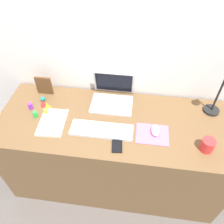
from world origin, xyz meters
name	(u,v)px	position (x,y,z in m)	size (l,w,h in m)	color
ground_plane	(114,175)	(0.00, 0.00, 0.00)	(6.00, 6.00, 0.00)	#59514C
back_wall	(120,90)	(0.00, 0.35, 0.73)	(2.83, 0.05, 1.45)	silver
desk	(114,152)	(0.00, 0.00, 0.37)	(1.63, 0.63, 0.74)	brown
laptop	(113,95)	(-0.04, 0.21, 0.79)	(0.30, 0.26, 0.21)	silver
keyboard	(102,130)	(-0.07, -0.10, 0.75)	(0.41, 0.13, 0.02)	silver
mousepad	(152,134)	(0.26, -0.08, 0.74)	(0.21, 0.17, 0.00)	pink
mouse	(155,130)	(0.28, -0.06, 0.76)	(0.06, 0.10, 0.03)	silver
cell_phone	(117,144)	(0.04, -0.19, 0.74)	(0.06, 0.13, 0.01)	black
desk_lamp	(220,95)	(0.67, 0.17, 0.91)	(0.11, 0.15, 0.36)	black
notebook_pad	(53,122)	(-0.41, -0.07, 0.75)	(0.17, 0.24, 0.02)	silver
picture_frame	(44,86)	(-0.56, 0.22, 0.81)	(0.12, 0.02, 0.15)	brown
coffee_mug	(207,145)	(0.58, -0.15, 0.78)	(0.08, 0.08, 0.08)	red
toy_figurine_red	(43,103)	(-0.53, 0.08, 0.77)	(0.05, 0.05, 0.05)	red
toy_figurine_green	(35,114)	(-0.55, -0.03, 0.77)	(0.03, 0.03, 0.06)	green
toy_figurine_purple	(30,106)	(-0.61, 0.04, 0.77)	(0.03, 0.03, 0.06)	purple
toy_figurine_teal	(43,99)	(-0.55, 0.13, 0.76)	(0.04, 0.04, 0.04)	teal
toy_figurine_lime	(46,112)	(-0.48, 0.00, 0.77)	(0.03, 0.03, 0.06)	#8CDB33
toy_figurine_yellow	(47,106)	(-0.49, 0.06, 0.77)	(0.05, 0.05, 0.05)	yellow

